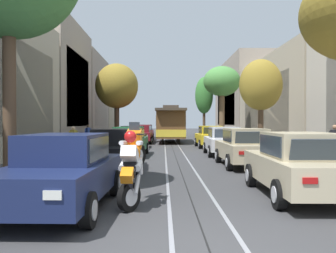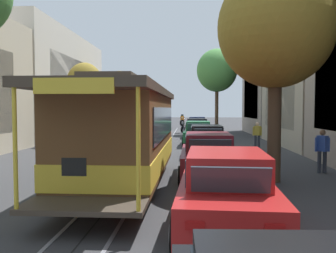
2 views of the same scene
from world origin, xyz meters
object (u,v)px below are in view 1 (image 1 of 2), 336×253
(parked_car_black_second_left, at_px, (113,149))
(pedestrian_on_right_pavement, at_px, (73,138))
(street_tree_kerb_right_mid, at_px, (222,83))
(cable_car_trolley, at_px, (170,124))
(pedestrian_crossing_far, at_px, (335,141))
(parked_car_black_fourth_left, at_px, (133,137))
(motorcycle_with_rider, at_px, (132,162))
(parked_car_beige_near_right, at_px, (299,164))
(pedestrian_on_left_pavement, at_px, (88,133))
(fire_hydrant, at_px, (86,152))
(parked_car_navy_near_left, at_px, (64,171))
(parked_car_white_mid_right, at_px, (223,141))
(parked_car_maroon_fifth_left, at_px, (141,134))
(parked_car_black_far_left, at_px, (146,131))
(parked_car_green_mid_left, at_px, (129,141))
(street_tree_kerb_right_second, at_px, (261,86))
(parked_car_yellow_fourth_right, at_px, (210,137))
(parked_car_beige_second_right, at_px, (244,147))
(parked_car_red_sixth_left, at_px, (143,133))
(street_tree_kerb_right_fourth, at_px, (204,96))
(street_tree_kerb_left_second, at_px, (117,86))

(parked_car_black_second_left, bearing_deg, pedestrian_on_right_pavement, 114.88)
(street_tree_kerb_right_mid, xyz_separation_m, cable_car_trolley, (-4.87, -0.96, -3.93))
(pedestrian_crossing_far, bearing_deg, pedestrian_on_right_pavement, 158.30)
(parked_car_black_fourth_left, distance_m, motorcycle_with_rider, 17.18)
(parked_car_beige_near_right, distance_m, pedestrian_on_left_pavement, 22.66)
(pedestrian_on_left_pavement, bearing_deg, fire_hydrant, -78.26)
(parked_car_navy_near_left, xyz_separation_m, cable_car_trolley, (2.77, 24.31, 0.86))
(parked_car_black_second_left, distance_m, fire_hydrant, 3.40)
(motorcycle_with_rider, bearing_deg, parked_car_white_mid_right, 71.04)
(parked_car_maroon_fifth_left, height_order, street_tree_kerb_right_mid, street_tree_kerb_right_mid)
(parked_car_black_second_left, xyz_separation_m, parked_car_black_far_left, (-0.18, 27.69, 0.00))
(parked_car_green_mid_left, relative_size, parked_car_black_fourth_left, 1.01)
(parked_car_navy_near_left, bearing_deg, street_tree_kerb_right_second, 57.86)
(parked_car_beige_near_right, xyz_separation_m, parked_car_yellow_fourth_right, (0.09, 16.83, 0.00))
(parked_car_black_fourth_left, xyz_separation_m, motorcycle_with_rider, (1.50, -17.11, 0.16))
(parked_car_maroon_fifth_left, xyz_separation_m, parked_car_white_mid_right, (5.32, -11.05, 0.00))
(parked_car_green_mid_left, relative_size, parked_car_beige_second_right, 1.01)
(parked_car_green_mid_left, relative_size, parked_car_black_far_left, 1.00)
(parked_car_green_mid_left, height_order, parked_car_beige_second_right, same)
(parked_car_black_fourth_left, bearing_deg, pedestrian_on_right_pavement, -130.52)
(fire_hydrant, bearing_deg, parked_car_yellow_fourth_right, 51.88)
(parked_car_red_sixth_left, distance_m, motorcycle_with_rider, 28.02)
(parked_car_black_second_left, height_order, parked_car_yellow_fourth_right, same)
(parked_car_red_sixth_left, height_order, cable_car_trolley, cable_car_trolley)
(parked_car_beige_near_right, bearing_deg, parked_car_beige_second_right, 89.69)
(parked_car_navy_near_left, xyz_separation_m, parked_car_white_mid_right, (5.47, 11.89, 0.00))
(parked_car_beige_second_right, relative_size, pedestrian_on_left_pavement, 2.66)
(parked_car_navy_near_left, distance_m, street_tree_kerb_right_mid, 26.83)
(parked_car_beige_near_right, xyz_separation_m, fire_hydrant, (-6.99, 7.81, -0.38))
(street_tree_kerb_right_mid, bearing_deg, parked_car_black_far_left, 132.21)
(pedestrian_on_right_pavement, height_order, fire_hydrant, pedestrian_on_right_pavement)
(fire_hydrant, bearing_deg, parked_car_beige_near_right, -48.18)
(parked_car_black_fourth_left, xyz_separation_m, cable_car_trolley, (2.84, 7.06, 0.86))
(pedestrian_on_left_pavement, height_order, pedestrian_on_right_pavement, pedestrian_on_left_pavement)
(parked_car_maroon_fifth_left, distance_m, parked_car_white_mid_right, 12.26)
(cable_car_trolley, distance_m, pedestrian_on_right_pavement, 12.42)
(street_tree_kerb_right_fourth, distance_m, pedestrian_on_right_pavement, 25.59)
(parked_car_beige_second_right, bearing_deg, parked_car_red_sixth_left, 104.38)
(parked_car_yellow_fourth_right, distance_m, street_tree_kerb_left_second, 10.18)
(parked_car_black_second_left, bearing_deg, street_tree_kerb_right_second, 39.51)
(street_tree_kerb_right_second, relative_size, pedestrian_on_right_pavement, 3.36)
(cable_car_trolley, bearing_deg, parked_car_maroon_fifth_left, -152.44)
(parked_car_black_second_left, relative_size, parked_car_maroon_fifth_left, 1.01)
(street_tree_kerb_right_fourth, bearing_deg, parked_car_beige_near_right, -92.94)
(parked_car_green_mid_left, distance_m, parked_car_yellow_fourth_right, 8.17)
(street_tree_kerb_left_second, height_order, street_tree_kerb_right_fourth, street_tree_kerb_right_fourth)
(street_tree_kerb_right_second, relative_size, street_tree_kerb_right_fourth, 0.71)
(parked_car_red_sixth_left, bearing_deg, parked_car_green_mid_left, -89.50)
(street_tree_kerb_right_fourth, xyz_separation_m, fire_hydrant, (-8.80, -27.50, -4.77))
(parked_car_yellow_fourth_right, bearing_deg, street_tree_kerb_right_fourth, 84.67)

